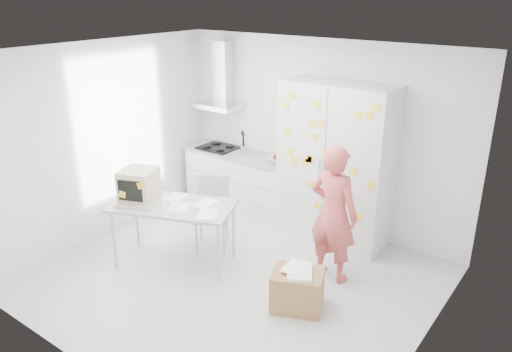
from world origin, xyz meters
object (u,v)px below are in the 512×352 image
Objects in this scene: cardboard_box at (297,289)px; person at (333,214)px; desk at (151,194)px; chair at (212,208)px.

person is at bearing 90.63° from cardboard_box.
person reaches higher than desk.
person is 2.49× the size of cardboard_box.
desk is at bearing -175.17° from cardboard_box.
chair reaches higher than cardboard_box.
desk is 2.19m from cardboard_box.
desk is (-2.07, -0.95, 0.06)m from person.
chair is 1.46× the size of cardboard_box.
chair is at bearing 163.00° from cardboard_box.
chair is at bearing 37.36° from desk.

